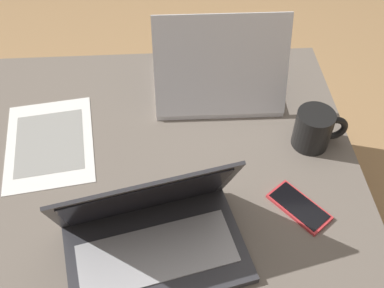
# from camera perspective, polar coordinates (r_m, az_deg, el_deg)

# --- Properties ---
(ground_plane) EXTENTS (14.00, 14.00, 0.00)m
(ground_plane) POSITION_cam_1_polar(r_m,az_deg,el_deg) (1.41, -4.67, -12.00)
(ground_plane) COLOR tan
(ottoman) EXTENTS (1.01, 0.82, 0.39)m
(ottoman) POSITION_cam_1_polar(r_m,az_deg,el_deg) (1.24, -5.22, -7.39)
(ottoman) COLOR #3D3832
(ottoman) RESTS_ON ground_plane
(laptop_near) EXTENTS (0.39, 0.30, 0.22)m
(laptop_near) POSITION_cam_1_polar(r_m,az_deg,el_deg) (0.90, -4.99, -11.37)
(laptop_near) COLOR #333338
(laptop_near) RESTS_ON ottoman
(laptop_far) EXTENTS (0.33, 0.26, 0.26)m
(laptop_far) POSITION_cam_1_polar(r_m,az_deg,el_deg) (1.21, 3.31, 8.31)
(laptop_far) COLOR silver
(laptop_far) RESTS_ON ottoman
(cell_phone) EXTENTS (0.13, 0.15, 0.01)m
(cell_phone) POSITION_cam_1_polar(r_m,az_deg,el_deg) (1.01, 13.43, -7.77)
(cell_phone) COLOR red
(cell_phone) RESTS_ON ottoman
(paper_sheet) EXTENTS (0.25, 0.32, 0.00)m
(paper_sheet) POSITION_cam_1_polar(r_m,az_deg,el_deg) (1.17, -17.63, 0.23)
(paper_sheet) COLOR white
(paper_sheet) RESTS_ON ottoman
(coffee_mug) EXTENTS (0.13, 0.09, 0.10)m
(coffee_mug) POSITION_cam_1_polar(r_m,az_deg,el_deg) (1.11, 15.33, 1.86)
(coffee_mug) COLOR black
(coffee_mug) RESTS_ON ottoman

